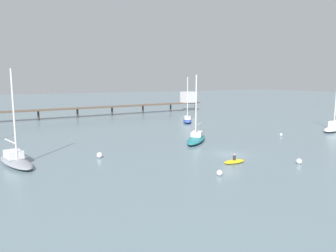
{
  "coord_description": "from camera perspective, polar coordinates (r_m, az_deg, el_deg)",
  "views": [
    {
      "loc": [
        -27.2,
        -34.45,
        10.3
      ],
      "look_at": [
        0.0,
        18.65,
        1.5
      ],
      "focal_mm": 34.47,
      "sensor_mm": 36.0,
      "label": 1
    }
  ],
  "objects": [
    {
      "name": "sailboat_gray",
      "position": [
        42.96,
        -25.36,
        -5.35
      ],
      "size": [
        4.72,
        9.11,
        11.44
      ],
      "color": "gray",
      "rests_on": "ground_plane"
    },
    {
      "name": "pier",
      "position": [
        97.83,
        -2.79,
        4.3
      ],
      "size": [
        60.99,
        8.76,
        6.07
      ],
      "color": "brown",
      "rests_on": "ground_plane"
    },
    {
      "name": "sailboat_white",
      "position": [
        72.17,
        27.41,
        -0.08
      ],
      "size": [
        9.89,
        5.61,
        13.83
      ],
      "color": "white",
      "rests_on": "ground_plane"
    },
    {
      "name": "ground_plane",
      "position": [
        45.08,
        10.91,
        -4.97
      ],
      "size": [
        400.0,
        400.0,
        0.0
      ],
      "primitive_type": "plane",
      "color": "slate"
    },
    {
      "name": "mooring_buoy_mid",
      "position": [
        61.64,
        19.36,
        -1.47
      ],
      "size": [
        0.51,
        0.51,
        0.51
      ],
      "primitive_type": "sphere",
      "color": "silver",
      "rests_on": "ground_plane"
    },
    {
      "name": "dinghy_yellow",
      "position": [
        40.78,
        11.63,
        -6.12
      ],
      "size": [
        3.13,
        1.57,
        1.14
      ],
      "color": "yellow",
      "rests_on": "ground_plane"
    },
    {
      "name": "sailboat_teal",
      "position": [
        53.08,
        5.02,
        -2.09
      ],
      "size": [
        7.93,
        8.2,
        10.88
      ],
      "color": "#1E727A",
      "rests_on": "ground_plane"
    },
    {
      "name": "mooring_buoy_outer",
      "position": [
        42.48,
        22.16,
        -5.8
      ],
      "size": [
        0.68,
        0.68,
        0.68
      ],
      "primitive_type": "sphere",
      "color": "silver",
      "rests_on": "ground_plane"
    },
    {
      "name": "sailboat_blue",
      "position": [
        77.03,
        3.44,
        1.2
      ],
      "size": [
        5.67,
        8.05,
        10.66
      ],
      "color": "#2D4CB7",
      "rests_on": "ground_plane"
    },
    {
      "name": "mooring_buoy_far",
      "position": [
        43.24,
        -12.02,
        -5.06
      ],
      "size": [
        0.75,
        0.75,
        0.75
      ],
      "primitive_type": "sphere",
      "color": "silver",
      "rests_on": "ground_plane"
    },
    {
      "name": "mooring_buoy_inner",
      "position": [
        35.18,
        9.08,
        -8.2
      ],
      "size": [
        0.63,
        0.63,
        0.63
      ],
      "primitive_type": "sphere",
      "color": "silver",
      "rests_on": "ground_plane"
    }
  ]
}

